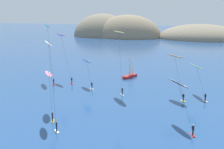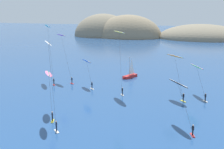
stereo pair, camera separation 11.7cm
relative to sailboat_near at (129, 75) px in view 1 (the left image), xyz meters
name	(u,v)px [view 1 (the left image)]	position (x,y,z in m)	size (l,w,h in m)	color
headland_island	(161,38)	(-6.54, 112.56, -0.64)	(133.86, 53.52, 30.15)	#84755B
sailboat_near	(129,75)	(0.00, 0.00, 0.00)	(3.30, 5.80, 5.70)	#B22323
kitesurfer_green	(197,69)	(17.37, -10.68, 5.02)	(4.52, 8.09, 6.45)	silver
kitesurfer_white	(49,52)	(-5.25, -32.01, 10.75)	(5.91, 7.62, 13.10)	silver
kitesurfer_cyan	(48,31)	(-18.98, -8.53, 12.12)	(6.47, 7.88, 14.27)	red
kitesurfer_pink	(49,78)	(-7.07, -29.33, 5.68)	(4.85, 7.01, 7.35)	yellow
kitesurfer_orange	(175,59)	(12.99, -13.76, 7.43)	(5.27, 5.56, 9.02)	yellow
kitesurfer_black	(179,87)	(14.93, -27.94, 5.49)	(5.21, 7.37, 7.03)	red
kitesurfer_blue	(87,64)	(-7.48, -11.20, 4.87)	(4.87, 4.80, 6.47)	silver
kitesurfer_purple	(62,40)	(-15.58, -7.59, 9.73)	(6.85, 5.35, 11.86)	red
kitesurfer_yellow	(119,37)	(1.20, -14.03, 11.70)	(4.75, 5.68, 13.53)	silver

